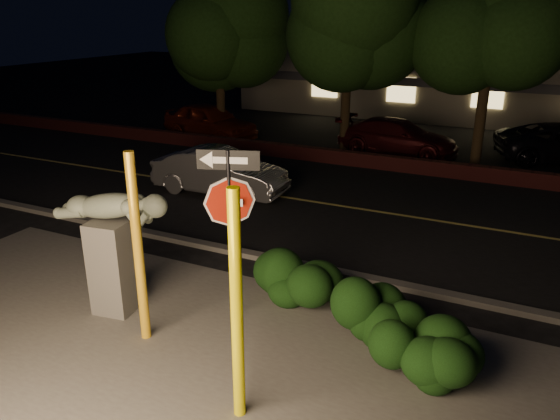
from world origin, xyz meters
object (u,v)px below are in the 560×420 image
Objects in this scene: sculpture at (113,238)px; parked_car_red at (210,121)px; yellow_pole_left at (138,250)px; signpost at (229,202)px; yellow_pole_right at (237,310)px; silver_sedan at (220,172)px; parked_car_darkred at (398,137)px.

parked_car_red is (-6.35, 13.01, -0.69)m from sculpture.
yellow_pole_left is 0.73× the size of parked_car_red.
sculpture is (-2.01, -0.69, -0.75)m from signpost.
yellow_pole_right is 9.80m from silver_sedan.
yellow_pole_left is 0.79× the size of silver_sedan.
parked_car_darkred is at bearing 72.28° from signpost.
signpost is 1.32× the size of sculpture.
parked_car_red is at bearing 104.75° from signpost.
yellow_pole_right is 15.44m from parked_car_darkred.
signpost is at bearing 50.41° from yellow_pole_left.
signpost reaches higher than parked_car_red.
sculpture is at bearing 179.44° from signpost.
silver_sedan is at bearing 112.40° from yellow_pole_left.
sculpture is 0.51× the size of parked_car_darkred.
parked_car_darkred is at bearing 87.61° from yellow_pole_left.
parked_car_red is 0.97× the size of parked_car_darkred.
yellow_pole_right is at bearing -76.95° from signpost.
signpost reaches higher than silver_sedan.
signpost is 0.67× the size of parked_car_darkred.
sculpture is (-3.38, 1.45, -0.19)m from yellow_pole_right.
parked_car_red is (-9.73, 14.46, -0.88)m from yellow_pole_right.
sculpture is 13.97m from parked_car_darkred.
parked_car_red reaches higher than parked_car_darkred.
parked_car_darkred is (-0.40, 13.17, -1.54)m from signpost.
signpost is 7.37m from silver_sedan.
yellow_pole_left reaches higher than parked_car_darkred.
yellow_pole_right is at bearing -169.53° from parked_car_darkred.
parked_car_darkred is (7.97, 0.85, -0.09)m from parked_car_red.
sculpture is at bearing -141.31° from parked_car_red.
yellow_pole_left is 1.05× the size of signpost.
parked_car_red is (-7.37, 13.52, -0.86)m from yellow_pole_left.
yellow_pole_left is 14.41m from parked_car_darkred.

